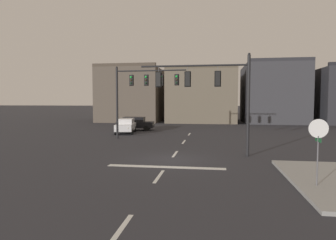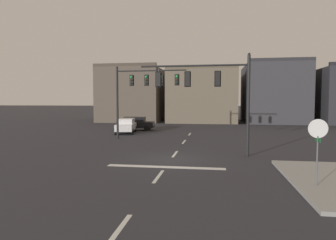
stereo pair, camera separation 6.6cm
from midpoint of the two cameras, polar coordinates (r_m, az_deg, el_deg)
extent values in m
plane|color=#2B2B30|center=(18.11, 0.45, -7.63)|extent=(400.00, 400.00, 0.00)
cube|color=silver|center=(16.18, -0.57, -8.99)|extent=(6.40, 0.50, 0.01)
cube|color=silver|center=(8.74, -9.55, -20.30)|extent=(0.16, 2.40, 0.01)
cube|color=silver|center=(14.26, -1.88, -10.72)|extent=(0.16, 2.40, 0.01)
cube|color=silver|center=(20.06, 1.27, -6.51)|extent=(0.16, 2.40, 0.01)
cube|color=silver|center=(25.95, 2.98, -4.19)|extent=(0.16, 2.40, 0.01)
cube|color=silver|center=(31.88, 4.05, -2.72)|extent=(0.16, 2.40, 0.01)
cylinder|color=black|center=(19.56, 15.03, 2.57)|extent=(0.20, 0.20, 6.43)
cylinder|color=black|center=(19.62, 4.86, 10.33)|extent=(6.95, 0.14, 0.12)
sphere|color=black|center=(19.78, 15.19, 12.07)|extent=(0.18, 0.18, 0.18)
cylinder|color=#56565B|center=(19.55, 9.43, 9.62)|extent=(0.03, 0.03, 0.35)
cube|color=black|center=(19.49, 9.42, 7.80)|extent=(0.30, 0.24, 0.90)
sphere|color=green|center=(19.65, 9.42, 8.59)|extent=(0.20, 0.20, 0.20)
sphere|color=#2D2314|center=(19.62, 9.41, 7.77)|extent=(0.20, 0.20, 0.20)
sphere|color=black|center=(19.61, 9.40, 6.95)|extent=(0.20, 0.20, 0.20)
cube|color=black|center=(19.47, 9.42, 7.80)|extent=(0.42, 0.03, 1.02)
cylinder|color=#56565B|center=(19.63, 3.71, 9.64)|extent=(0.03, 0.03, 0.35)
cube|color=black|center=(19.57, 3.70, 7.82)|extent=(0.30, 0.24, 0.90)
sphere|color=green|center=(19.72, 3.74, 8.61)|extent=(0.20, 0.20, 0.20)
sphere|color=#2D2314|center=(19.70, 3.74, 7.79)|extent=(0.20, 0.20, 0.20)
sphere|color=black|center=(19.68, 3.73, 6.98)|extent=(0.20, 0.20, 0.20)
cube|color=black|center=(19.55, 3.70, 7.83)|extent=(0.42, 0.03, 1.02)
cylinder|color=#56565B|center=(19.89, -1.91, 9.57)|extent=(0.03, 0.03, 0.35)
cube|color=black|center=(19.84, -1.91, 7.77)|extent=(0.30, 0.24, 0.90)
sphere|color=green|center=(19.99, -1.84, 8.55)|extent=(0.20, 0.20, 0.20)
sphere|color=#2D2314|center=(19.96, -1.84, 7.75)|extent=(0.20, 0.20, 0.20)
sphere|color=black|center=(19.95, -1.84, 6.94)|extent=(0.20, 0.20, 0.20)
cube|color=black|center=(19.82, -1.92, 7.78)|extent=(0.42, 0.03, 1.02)
cylinder|color=black|center=(28.35, -9.79, 3.14)|extent=(0.20, 0.20, 6.63)
cylinder|color=black|center=(27.54, -3.40, 9.43)|extent=(6.51, 0.32, 0.12)
sphere|color=black|center=(28.52, -9.86, 9.92)|extent=(0.18, 0.18, 0.18)
cylinder|color=#56565B|center=(28.01, -7.10, 8.83)|extent=(0.03, 0.03, 0.35)
cube|color=black|center=(27.96, -7.09, 7.55)|extent=(0.31, 0.25, 0.90)
sphere|color=green|center=(27.86, -7.17, 8.15)|extent=(0.20, 0.20, 0.20)
sphere|color=#2D2314|center=(27.83, -7.17, 7.57)|extent=(0.20, 0.20, 0.20)
sphere|color=black|center=(27.82, -7.16, 6.99)|extent=(0.20, 0.20, 0.20)
cube|color=black|center=(27.98, -7.07, 7.55)|extent=(0.42, 0.04, 1.02)
cylinder|color=#56565B|center=(27.62, -4.26, 8.92)|extent=(0.03, 0.03, 0.35)
cube|color=black|center=(27.57, -4.25, 7.63)|extent=(0.31, 0.25, 0.90)
sphere|color=green|center=(27.46, -4.33, 8.23)|extent=(0.20, 0.20, 0.20)
sphere|color=#2D2314|center=(27.44, -4.32, 7.64)|extent=(0.20, 0.20, 0.20)
sphere|color=black|center=(27.42, -4.32, 7.06)|extent=(0.20, 0.20, 0.20)
cube|color=black|center=(27.59, -4.24, 7.62)|extent=(0.42, 0.04, 1.02)
cylinder|color=#56565B|center=(27.30, -1.35, 8.99)|extent=(0.03, 0.03, 0.35)
cube|color=black|center=(27.25, -1.35, 7.68)|extent=(0.31, 0.25, 0.90)
sphere|color=green|center=(27.14, -1.41, 8.29)|extent=(0.20, 0.20, 0.20)
sphere|color=#2D2314|center=(27.12, -1.40, 7.70)|extent=(0.20, 0.20, 0.20)
sphere|color=black|center=(27.10, -1.40, 7.11)|extent=(0.20, 0.20, 0.20)
cube|color=black|center=(27.26, -1.34, 7.68)|extent=(0.42, 0.04, 1.02)
cylinder|color=#56565B|center=(27.04, 1.62, 9.04)|extent=(0.03, 0.03, 0.35)
cube|color=black|center=(26.99, 1.62, 7.72)|extent=(0.31, 0.25, 0.90)
sphere|color=green|center=(26.89, 1.58, 8.34)|extent=(0.20, 0.20, 0.20)
sphere|color=#2D2314|center=(26.86, 1.58, 7.74)|extent=(0.20, 0.20, 0.20)
sphere|color=black|center=(26.85, 1.58, 7.14)|extent=(0.20, 0.20, 0.20)
cube|color=black|center=(27.01, 1.63, 7.72)|extent=(0.42, 0.04, 1.02)
cylinder|color=#56565B|center=(13.45, 26.59, -7.31)|extent=(0.06, 0.06, 2.15)
cylinder|color=white|center=(13.27, 26.76, -1.47)|extent=(0.76, 0.03, 0.76)
cylinder|color=#B21414|center=(13.28, 26.74, -1.46)|extent=(0.68, 0.03, 0.68)
cube|color=#19592D|center=(13.31, 26.70, -3.40)|extent=(0.02, 0.64, 0.16)
cube|color=silver|center=(33.09, -8.15, -1.31)|extent=(2.42, 4.62, 0.70)
cube|color=silver|center=(33.19, -8.13, -0.20)|extent=(1.94, 2.67, 0.56)
cube|color=#2D3842|center=(32.43, -8.32, -0.33)|extent=(1.54, 0.47, 0.47)
cube|color=#2D3842|center=(34.34, -7.84, -0.10)|extent=(1.54, 0.44, 0.46)
cylinder|color=black|center=(31.58, -7.01, -2.23)|extent=(0.31, 0.67, 0.64)
cylinder|color=black|center=(31.84, -10.04, -2.21)|extent=(0.31, 0.67, 0.64)
cylinder|color=black|center=(34.44, -6.40, -1.73)|extent=(0.31, 0.67, 0.64)
cylinder|color=black|center=(34.68, -9.19, -1.72)|extent=(0.31, 0.67, 0.64)
sphere|color=silver|center=(30.85, -7.69, -1.57)|extent=(0.16, 0.16, 0.16)
sphere|color=silver|center=(31.03, -9.79, -1.56)|extent=(0.16, 0.16, 0.16)
cube|color=maroon|center=(35.23, -7.64, -0.87)|extent=(1.36, 0.24, 0.12)
cube|color=black|center=(36.23, -6.31, -0.86)|extent=(4.51, 2.08, 0.70)
cube|color=black|center=(36.22, -6.55, 0.13)|extent=(2.56, 1.75, 0.56)
cube|color=#2D3842|center=(36.07, -5.35, 0.10)|extent=(0.34, 1.53, 0.47)
cube|color=#2D3842|center=(36.47, -8.35, 0.11)|extent=(0.31, 1.53, 0.46)
cylinder|color=black|center=(36.85, -3.83, -1.37)|extent=(0.65, 0.26, 0.64)
cylinder|color=black|center=(35.17, -4.25, -1.61)|extent=(0.65, 0.26, 0.64)
cylinder|color=black|center=(37.40, -8.23, -1.32)|extent=(0.65, 0.26, 0.64)
cylinder|color=black|center=(35.75, -8.85, -1.56)|extent=(0.65, 0.26, 0.64)
sphere|color=silver|center=(36.44, -2.77, -0.74)|extent=(0.16, 0.16, 0.16)
sphere|color=silver|center=(35.30, -3.02, -0.88)|extent=(0.16, 0.16, 0.16)
cube|color=maroon|center=(36.71, -9.65, -0.71)|extent=(0.13, 1.37, 0.12)
cube|color=brown|center=(53.10, -6.87, 4.70)|extent=(10.37, 10.49, 9.06)
cube|color=#493F35|center=(48.69, -8.50, 10.42)|extent=(10.37, 0.60, 0.50)
cube|color=#665B4C|center=(51.84, 6.48, 4.44)|extent=(11.24, 11.76, 8.54)
cube|color=brown|center=(46.56, 6.25, 10.12)|extent=(11.24, 0.60, 0.50)
cube|color=#38383D|center=(52.96, 19.30, 4.70)|extent=(9.46, 12.25, 9.39)
cube|color=#2B2B30|center=(47.62, 20.74, 10.78)|extent=(9.46, 0.60, 0.50)
camera|label=1|loc=(0.03, -90.09, -0.01)|focal=31.82mm
camera|label=2|loc=(0.03, 89.91, 0.01)|focal=31.82mm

